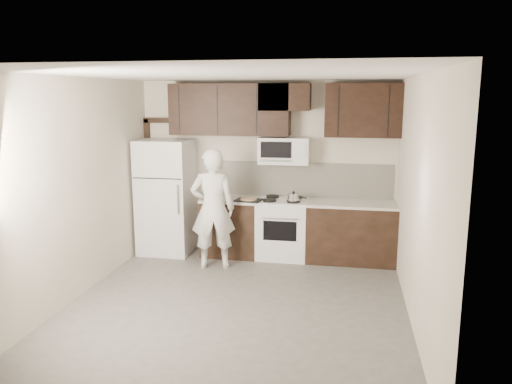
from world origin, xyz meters
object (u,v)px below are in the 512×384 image
(refrigerator, at_px, (166,197))
(microwave, at_px, (284,151))
(stove, at_px, (282,228))
(person, at_px, (213,209))

(refrigerator, bearing_deg, microwave, 5.15)
(stove, xyz_separation_m, microwave, (-0.00, 0.12, 1.19))
(refrigerator, bearing_deg, stove, 1.51)
(refrigerator, xyz_separation_m, person, (0.92, -0.59, -0.03))
(stove, relative_size, person, 0.54)
(microwave, height_order, person, microwave)
(microwave, bearing_deg, refrigerator, -174.85)
(stove, distance_m, person, 1.20)
(microwave, distance_m, person, 1.43)
(stove, bearing_deg, microwave, 90.10)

